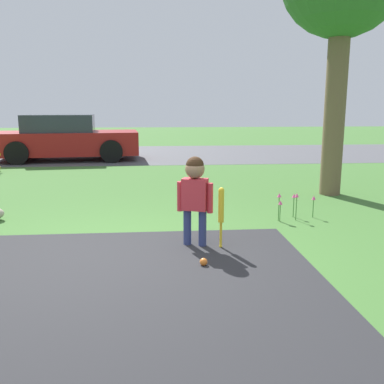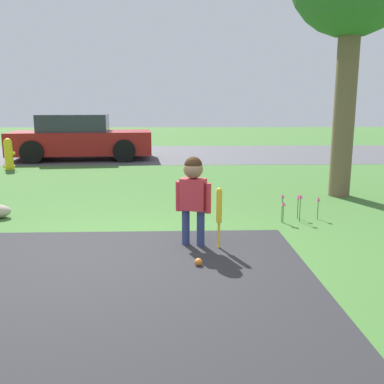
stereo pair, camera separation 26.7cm
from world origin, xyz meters
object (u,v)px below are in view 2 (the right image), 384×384
at_px(sports_ball, 198,262).
at_px(fire_hydrant, 9,154).
at_px(child, 193,188).
at_px(baseball_bat, 219,209).
at_px(parked_car, 80,138).

height_order(sports_ball, fire_hydrant, fire_hydrant).
distance_m(child, fire_hydrant, 7.90).
bearing_deg(baseball_bat, child, 158.80).
height_order(child, fire_hydrant, child).
bearing_deg(child, parked_car, 130.77).
xyz_separation_m(child, parked_car, (-3.22, 8.67, -0.04)).
bearing_deg(parked_car, sports_ball, -76.20).
relative_size(baseball_bat, sports_ball, 8.92).
relative_size(baseball_bat, parked_car, 0.16).
distance_m(baseball_bat, fire_hydrant, 8.17).
bearing_deg(fire_hydrant, sports_ball, -56.86).
bearing_deg(fire_hydrant, child, -54.32).
bearing_deg(baseball_bat, parked_car, 111.82).
relative_size(child, fire_hydrant, 1.29).
height_order(baseball_bat, parked_car, parked_car).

